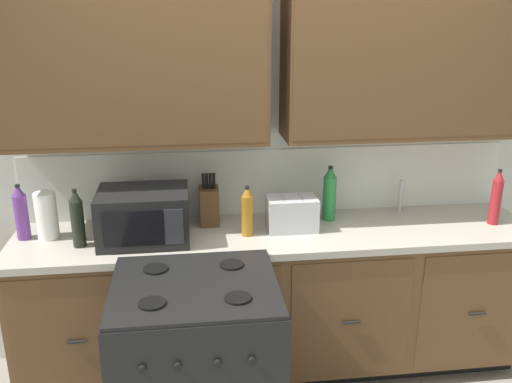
% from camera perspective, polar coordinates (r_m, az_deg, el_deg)
% --- Properties ---
extents(wall_unit, '(4.12, 0.40, 2.53)m').
position_cam_1_polar(wall_unit, '(3.14, 1.85, 10.11)').
color(wall_unit, silver).
rests_on(wall_unit, ground_plane).
extents(counter_run, '(2.95, 0.64, 0.91)m').
position_cam_1_polar(counter_run, '(3.34, 2.18, -11.07)').
color(counter_run, black).
rests_on(counter_run, ground_plane).
extents(stove_range, '(0.76, 0.68, 0.95)m').
position_cam_1_polar(stove_range, '(2.78, -5.98, -17.98)').
color(stove_range, black).
rests_on(stove_range, ground_plane).
extents(microwave, '(0.48, 0.37, 0.28)m').
position_cam_1_polar(microwave, '(3.04, -11.48, -2.44)').
color(microwave, black).
rests_on(microwave, counter_run).
extents(toaster, '(0.28, 0.18, 0.19)m').
position_cam_1_polar(toaster, '(3.14, 3.72, -2.28)').
color(toaster, '#B7B7BC').
rests_on(toaster, counter_run).
extents(knife_block, '(0.11, 0.14, 0.31)m').
position_cam_1_polar(knife_block, '(3.22, -4.84, -1.40)').
color(knife_block, '#52361E').
rests_on(knife_block, counter_run).
extents(sink_faucet, '(0.02, 0.02, 0.20)m').
position_cam_1_polar(sink_faucet, '(3.51, 14.64, -0.47)').
color(sink_faucet, '#B2B5BA').
rests_on(sink_faucet, counter_run).
extents(paper_towel_roll, '(0.12, 0.12, 0.26)m').
position_cam_1_polar(paper_towel_roll, '(3.21, -20.77, -2.33)').
color(paper_towel_roll, white).
rests_on(paper_towel_roll, counter_run).
extents(bottle_violet, '(0.07, 0.07, 0.31)m').
position_cam_1_polar(bottle_violet, '(3.25, -23.03, -2.01)').
color(bottle_violet, '#663384').
rests_on(bottle_violet, counter_run).
extents(bottle_red, '(0.06, 0.06, 0.33)m').
position_cam_1_polar(bottle_red, '(3.48, 23.50, -0.58)').
color(bottle_red, maroon).
rests_on(bottle_red, counter_run).
extents(bottle_green, '(0.08, 0.08, 0.33)m').
position_cam_1_polar(bottle_green, '(3.28, 7.58, -0.24)').
color(bottle_green, '#237A38').
rests_on(bottle_green, counter_run).
extents(bottle_amber, '(0.06, 0.06, 0.29)m').
position_cam_1_polar(bottle_amber, '(3.04, -0.91, -2.07)').
color(bottle_amber, '#9E6619').
rests_on(bottle_amber, counter_run).
extents(bottle_dark, '(0.07, 0.07, 0.32)m').
position_cam_1_polar(bottle_dark, '(3.04, -17.92, -2.69)').
color(bottle_dark, black).
rests_on(bottle_dark, counter_run).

